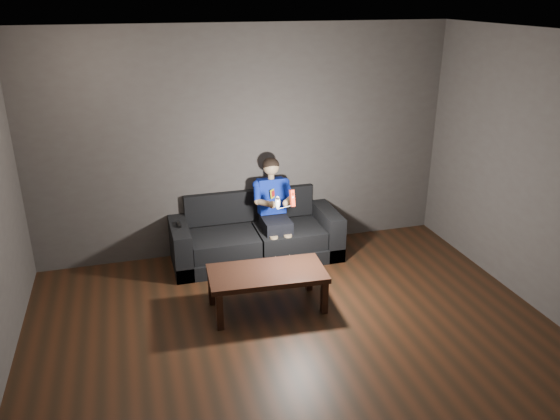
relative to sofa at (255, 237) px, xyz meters
name	(u,v)px	position (x,y,z in m)	size (l,w,h in m)	color
floor	(313,368)	(-0.02, -2.21, -0.25)	(5.00, 5.00, 0.00)	black
back_wall	(246,143)	(-0.02, 0.29, 1.10)	(5.00, 0.04, 2.70)	#3E3937
ceiling	(322,41)	(-0.02, -2.21, 2.45)	(5.00, 5.00, 0.02)	beige
sofa	(255,237)	(0.00, 0.00, 0.00)	(1.99, 0.86, 0.77)	black
child	(274,203)	(0.23, -0.04, 0.44)	(0.47, 0.58, 1.16)	black
wii_remote_red	(292,198)	(0.32, -0.49, 0.65)	(0.06, 0.08, 0.19)	red
nunchuk_white	(277,202)	(0.15, -0.49, 0.62)	(0.08, 0.10, 0.15)	white
wii_remote_black	(179,225)	(-0.90, -0.07, 0.31)	(0.04, 0.14, 0.03)	black
coffee_table	(267,276)	(-0.16, -1.18, 0.11)	(1.19, 0.65, 0.42)	black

